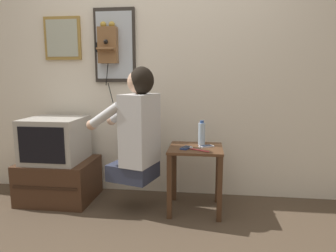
{
  "coord_description": "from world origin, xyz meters",
  "views": [
    {
      "loc": [
        0.46,
        -1.63,
        1.16
      ],
      "look_at": [
        0.15,
        0.81,
        0.75
      ],
      "focal_mm": 32.0,
      "sensor_mm": 36.0,
      "label": 1
    }
  ],
  "objects_px": {
    "framed_picture": "(63,38)",
    "wall_mirror": "(115,46)",
    "wall_phone_antique": "(108,45)",
    "water_bottle": "(202,134)",
    "person": "(137,128)",
    "cell_phone_spare": "(206,146)",
    "cell_phone_held": "(186,148)",
    "toothbrush": "(198,150)",
    "television": "(55,139)"
  },
  "relations": [
    {
      "from": "framed_picture",
      "to": "wall_mirror",
      "type": "relative_size",
      "value": 0.59
    },
    {
      "from": "wall_phone_antique",
      "to": "water_bottle",
      "type": "bearing_deg",
      "value": -14.17
    },
    {
      "from": "person",
      "to": "wall_phone_antique",
      "type": "xyz_separation_m",
      "value": [
        -0.36,
        0.41,
        0.72
      ]
    },
    {
      "from": "wall_phone_antique",
      "to": "cell_phone_spare",
      "type": "height_order",
      "value": "wall_phone_antique"
    },
    {
      "from": "cell_phone_held",
      "to": "cell_phone_spare",
      "type": "relative_size",
      "value": 1.0
    },
    {
      "from": "wall_phone_antique",
      "to": "framed_picture",
      "type": "bearing_deg",
      "value": 174.66
    },
    {
      "from": "toothbrush",
      "to": "television",
      "type": "bearing_deg",
      "value": 112.24
    },
    {
      "from": "cell_phone_spare",
      "to": "water_bottle",
      "type": "height_order",
      "value": "water_bottle"
    },
    {
      "from": "television",
      "to": "water_bottle",
      "type": "height_order",
      "value": "television"
    },
    {
      "from": "television",
      "to": "cell_phone_spare",
      "type": "xyz_separation_m",
      "value": [
        1.39,
        -0.05,
        -0.01
      ]
    },
    {
      "from": "wall_mirror",
      "to": "water_bottle",
      "type": "height_order",
      "value": "wall_mirror"
    },
    {
      "from": "wall_mirror",
      "to": "person",
      "type": "bearing_deg",
      "value": -55.42
    },
    {
      "from": "toothbrush",
      "to": "water_bottle",
      "type": "bearing_deg",
      "value": 23.08
    },
    {
      "from": "cell_phone_held",
      "to": "toothbrush",
      "type": "distance_m",
      "value": 0.12
    },
    {
      "from": "framed_picture",
      "to": "cell_phone_held",
      "type": "bearing_deg",
      "value": -18.78
    },
    {
      "from": "water_bottle",
      "to": "toothbrush",
      "type": "distance_m",
      "value": 0.23
    },
    {
      "from": "person",
      "to": "cell_phone_spare",
      "type": "height_order",
      "value": "person"
    },
    {
      "from": "television",
      "to": "wall_phone_antique",
      "type": "bearing_deg",
      "value": 29.07
    },
    {
      "from": "television",
      "to": "wall_phone_antique",
      "type": "height_order",
      "value": "wall_phone_antique"
    },
    {
      "from": "wall_mirror",
      "to": "toothbrush",
      "type": "distance_m",
      "value": 1.3
    },
    {
      "from": "television",
      "to": "wall_mirror",
      "type": "height_order",
      "value": "wall_mirror"
    },
    {
      "from": "cell_phone_held",
      "to": "cell_phone_spare",
      "type": "xyz_separation_m",
      "value": [
        0.17,
        0.08,
        0.0
      ]
    },
    {
      "from": "cell_phone_held",
      "to": "water_bottle",
      "type": "relative_size",
      "value": 0.63
    },
    {
      "from": "wall_mirror",
      "to": "cell_phone_held",
      "type": "xyz_separation_m",
      "value": [
        0.72,
        -0.42,
        -0.88
      ]
    },
    {
      "from": "television",
      "to": "water_bottle",
      "type": "bearing_deg",
      "value": 1.08
    },
    {
      "from": "water_bottle",
      "to": "cell_phone_held",
      "type": "bearing_deg",
      "value": -130.15
    },
    {
      "from": "television",
      "to": "toothbrush",
      "type": "distance_m",
      "value": 1.34
    },
    {
      "from": "person",
      "to": "toothbrush",
      "type": "relative_size",
      "value": 5.91
    },
    {
      "from": "wall_mirror",
      "to": "toothbrush",
      "type": "height_order",
      "value": "wall_mirror"
    },
    {
      "from": "person",
      "to": "water_bottle",
      "type": "xyz_separation_m",
      "value": [
        0.54,
        0.18,
        -0.07
      ]
    },
    {
      "from": "framed_picture",
      "to": "water_bottle",
      "type": "height_order",
      "value": "framed_picture"
    },
    {
      "from": "cell_phone_spare",
      "to": "toothbrush",
      "type": "height_order",
      "value": "toothbrush"
    },
    {
      "from": "person",
      "to": "water_bottle",
      "type": "height_order",
      "value": "person"
    },
    {
      "from": "toothbrush",
      "to": "cell_phone_held",
      "type": "bearing_deg",
      "value": 90.4
    },
    {
      "from": "cell_phone_held",
      "to": "person",
      "type": "bearing_deg",
      "value": -156.69
    },
    {
      "from": "wall_mirror",
      "to": "cell_phone_held",
      "type": "bearing_deg",
      "value": -30.29
    },
    {
      "from": "person",
      "to": "cell_phone_spare",
      "type": "relative_size",
      "value": 6.98
    },
    {
      "from": "television",
      "to": "framed_picture",
      "type": "height_order",
      "value": "framed_picture"
    },
    {
      "from": "wall_mirror",
      "to": "wall_phone_antique",
      "type": "bearing_deg",
      "value": -141.08
    },
    {
      "from": "wall_phone_antique",
      "to": "framed_picture",
      "type": "relative_size",
      "value": 1.85
    },
    {
      "from": "person",
      "to": "cell_phone_held",
      "type": "relative_size",
      "value": 6.98
    },
    {
      "from": "television",
      "to": "cell_phone_held",
      "type": "distance_m",
      "value": 1.23
    },
    {
      "from": "framed_picture",
      "to": "cell_phone_held",
      "type": "distance_m",
      "value": 1.63
    },
    {
      "from": "television",
      "to": "cell_phone_held",
      "type": "xyz_separation_m",
      "value": [
        1.22,
        -0.13,
        -0.01
      ]
    },
    {
      "from": "television",
      "to": "toothbrush",
      "type": "height_order",
      "value": "television"
    },
    {
      "from": "framed_picture",
      "to": "water_bottle",
      "type": "distance_m",
      "value": 1.65
    },
    {
      "from": "person",
      "to": "framed_picture",
      "type": "bearing_deg",
      "value": 78.38
    },
    {
      "from": "cell_phone_held",
      "to": "toothbrush",
      "type": "bearing_deg",
      "value": -10.18
    },
    {
      "from": "person",
      "to": "toothbrush",
      "type": "height_order",
      "value": "person"
    },
    {
      "from": "television",
      "to": "cell_phone_spare",
      "type": "relative_size",
      "value": 3.69
    }
  ]
}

